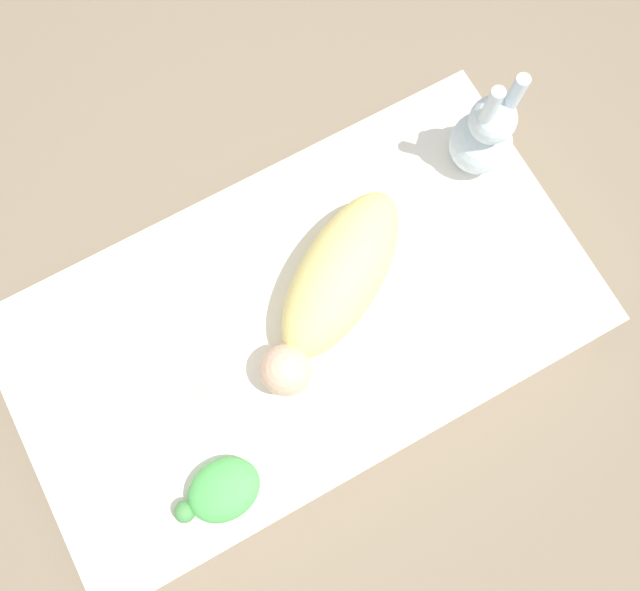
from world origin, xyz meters
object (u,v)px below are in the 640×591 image
swaddled_baby (336,283)px  pillow (118,350)px  bunny_plush (484,136)px  turtle_plush (222,491)px

swaddled_baby → pillow: swaddled_baby is taller
bunny_plush → turtle_plush: size_ratio=1.61×
swaddled_baby → pillow: (0.52, -0.11, -0.03)m
swaddled_baby → pillow: 0.54m
bunny_plush → pillow: bearing=2.0°
pillow → bunny_plush: bearing=-178.0°
pillow → turtle_plush: bearing=99.8°
pillow → bunny_plush: 1.02m
swaddled_baby → bunny_plush: bunny_plush is taller
swaddled_baby → pillow: bearing=-43.9°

